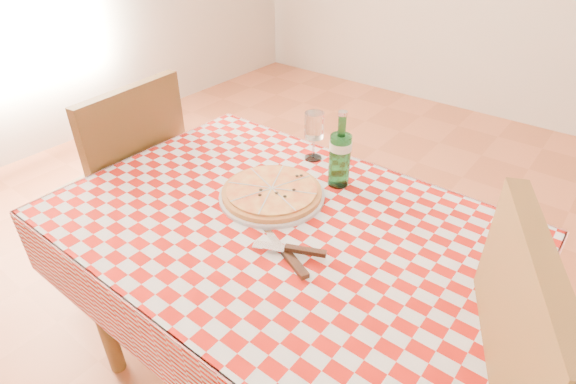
# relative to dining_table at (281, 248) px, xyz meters

# --- Properties ---
(dining_table) EXTENTS (1.20, 0.80, 0.75)m
(dining_table) POSITION_rel_dining_table_xyz_m (0.00, 0.00, 0.00)
(dining_table) COLOR brown
(dining_table) RESTS_ON ground
(tablecloth) EXTENTS (1.30, 0.90, 0.01)m
(tablecloth) POSITION_rel_dining_table_xyz_m (0.00, 0.00, 0.09)
(tablecloth) COLOR #A3110A
(tablecloth) RESTS_ON dining_table
(chair_far) EXTENTS (0.48, 0.48, 0.98)m
(chair_far) POSITION_rel_dining_table_xyz_m (-0.81, 0.03, -0.10)
(chair_far) COLOR brown
(chair_far) RESTS_ON ground
(pizza_plate) EXTENTS (0.43, 0.43, 0.04)m
(pizza_plate) POSITION_rel_dining_table_xyz_m (-0.10, 0.08, 0.12)
(pizza_plate) COLOR gold
(pizza_plate) RESTS_ON tablecloth
(water_bottle) EXTENTS (0.07, 0.07, 0.25)m
(water_bottle) POSITION_rel_dining_table_xyz_m (0.02, 0.27, 0.22)
(water_bottle) COLOR #196426
(water_bottle) RESTS_ON tablecloth
(wine_glass) EXTENTS (0.07, 0.07, 0.17)m
(wine_glass) POSITION_rel_dining_table_xyz_m (-0.14, 0.36, 0.18)
(wine_glass) COLOR white
(wine_glass) RESTS_ON tablecloth
(cutlery) EXTENTS (0.28, 0.24, 0.03)m
(cutlery) POSITION_rel_dining_table_xyz_m (0.10, -0.10, 0.11)
(cutlery) COLOR silver
(cutlery) RESTS_ON tablecloth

